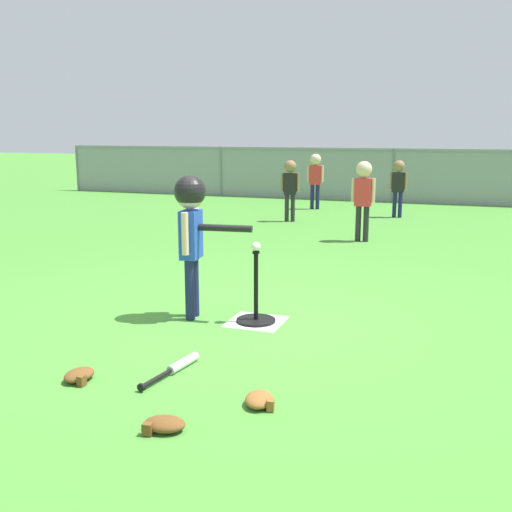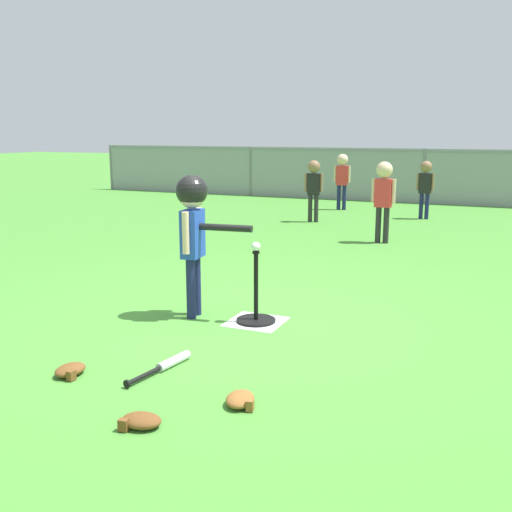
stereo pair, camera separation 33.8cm
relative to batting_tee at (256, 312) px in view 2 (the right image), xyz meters
The scene contains 14 objects.
ground_plane 0.13m from the batting_tee, 81.68° to the right, with size 60.00×60.00×0.00m, color #478C33.
home_plate 0.08m from the batting_tee, 85.24° to the right, with size 0.44×0.44×0.01m, color white.
batting_tee is the anchor object (origin of this frame).
baseball_on_tee 0.54m from the batting_tee, 82.87° to the right, with size 0.07×0.07×0.07m, color white.
batter_child 0.92m from the batting_tee, behind, with size 0.64×0.34×1.18m.
fielder_deep_right 6.58m from the batting_tee, 86.64° to the left, with size 0.30×0.20×1.01m.
fielder_near_left 4.01m from the batting_tee, 87.23° to the left, with size 0.33×0.22×1.12m.
fielder_deep_center 7.34m from the batting_tee, 100.12° to the left, with size 0.32×0.21×1.08m.
fielder_near_right 5.62m from the batting_tee, 103.34° to the left, with size 0.30×0.21×1.04m.
spare_bat_silver 1.15m from the batting_tee, 97.20° to the right, with size 0.15×0.59×0.06m.
glove_by_plate 1.53m from the batting_tee, 69.97° to the right, with size 0.21×0.25×0.07m.
glove_near_bats 1.89m from the batting_tee, 85.44° to the right, with size 0.24×0.19×0.07m.
glove_tossed_aside 1.62m from the batting_tee, 113.84° to the right, with size 0.18×0.23×0.07m.
outfield_fence 8.92m from the batting_tee, 89.91° to the left, with size 16.06×0.06×1.15m.
Camera 2 is at (1.87, -4.26, 1.54)m, focal length 42.71 mm.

